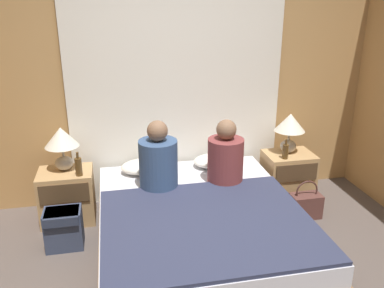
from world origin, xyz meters
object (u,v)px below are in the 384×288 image
lamp_right (290,126)px  person_right_in_bed (226,157)px  nightstand_left (67,196)px  beer_bottle_on_left_stand (79,166)px  backpack_on_floor (64,226)px  handbag_on_floor (305,205)px  nightstand_right (288,176)px  pillow_left (146,166)px  person_left_in_bed (158,161)px  beer_bottle_on_right_stand (285,151)px  bed (199,228)px  pillow_right (217,161)px  lamp_left (62,141)px

lamp_right → person_right_in_bed: 0.90m
nightstand_left → beer_bottle_on_left_stand: (0.14, -0.11, 0.35)m
backpack_on_floor → handbag_on_floor: size_ratio=0.90×
lamp_right → nightstand_left: bearing=-178.7°
nightstand_right → pillow_left: (-1.52, 0.05, 0.22)m
person_left_in_bed → backpack_on_floor: 1.00m
pillow_left → beer_bottle_on_right_stand: beer_bottle_on_right_stand is taller
bed → backpack_on_floor: size_ratio=5.66×
nightstand_left → pillow_left: (0.78, 0.05, 0.22)m
pillow_left → beer_bottle_on_left_stand: (-0.63, -0.16, 0.12)m
pillow_right → beer_bottle_on_left_stand: (-1.37, -0.16, 0.12)m
beer_bottle_on_right_stand → person_right_in_bed: bearing=-162.7°
pillow_left → beer_bottle_on_right_stand: (1.41, -0.16, 0.12)m
nightstand_left → nightstand_right: (2.29, 0.00, 0.00)m
lamp_left → pillow_left: bearing=-0.2°
backpack_on_floor → nightstand_left: bearing=90.0°
pillow_left → person_right_in_bed: (0.71, -0.38, 0.19)m
nightstand_left → nightstand_right: bearing=0.0°
person_left_in_bed → beer_bottle_on_right_stand: person_left_in_bed is taller
beer_bottle_on_left_stand → backpack_on_floor: (-0.14, -0.36, -0.40)m
person_right_in_bed → nightstand_right: bearing=22.3°
nightstand_right → lamp_left: 2.36m
person_right_in_bed → beer_bottle_on_left_stand: person_right_in_bed is taller
lamp_left → handbag_on_floor: size_ratio=1.07×
lamp_right → handbag_on_floor: bearing=-88.7°
handbag_on_floor → lamp_right: bearing=91.3°
pillow_right → beer_bottle_on_left_stand: bearing=-173.3°
nightstand_left → pillow_left: 0.81m
nightstand_right → backpack_on_floor: (-2.29, -0.47, -0.06)m
backpack_on_floor → person_right_in_bed: bearing=5.5°
pillow_left → person_left_in_bed: size_ratio=0.77×
beer_bottle_on_right_stand → handbag_on_floor: beer_bottle_on_right_stand is taller
bed → person_right_in_bed: size_ratio=3.29×
beer_bottle_on_left_stand → pillow_left: bearing=14.4°
beer_bottle_on_right_stand → backpack_on_floor: bearing=-170.6°
bed → person_right_in_bed: (0.34, 0.42, 0.46)m
person_right_in_bed → handbag_on_floor: person_right_in_bed is taller
beer_bottle_on_right_stand → nightstand_right: bearing=47.0°
nightstand_left → person_right_in_bed: 1.58m
nightstand_right → lamp_right: (0.00, 0.05, 0.54)m
person_right_in_bed → beer_bottle_on_right_stand: size_ratio=2.90×
lamp_left → person_left_in_bed: (0.86, -0.38, -0.12)m
bed → nightstand_left: bearing=146.8°
nightstand_right → pillow_left: pillow_left is taller
lamp_right → handbag_on_floor: size_ratio=1.07×
pillow_right → lamp_right: bearing=0.2°
bed → handbag_on_floor: bearing=15.8°
person_left_in_bed → beer_bottle_on_left_stand: (-0.72, 0.22, -0.08)m
person_right_in_bed → backpack_on_floor: (-1.49, -0.14, -0.47)m
lamp_right → backpack_on_floor: bearing=-167.1°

